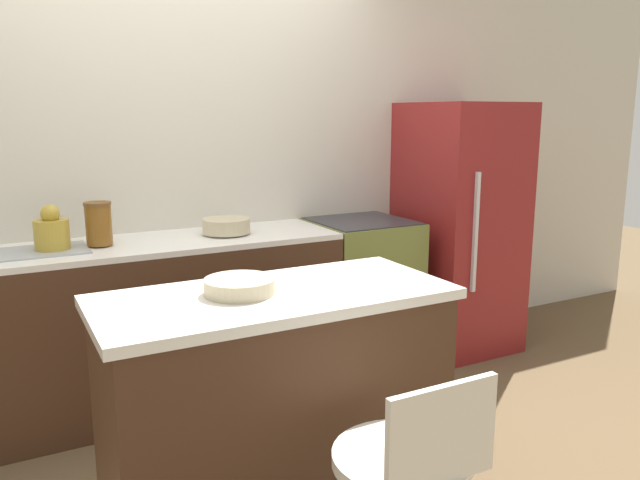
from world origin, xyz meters
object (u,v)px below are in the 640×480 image
object	(u,v)px
refrigerator	(459,228)
mixing_bowl	(226,226)
oven_range	(361,292)
kettle	(52,231)

from	to	relation	value
refrigerator	mixing_bowl	world-z (taller)	refrigerator
oven_range	mixing_bowl	bearing A→B (deg)	179.80
refrigerator	mixing_bowl	size ratio (longest dim) A/B	6.23
refrigerator	kettle	xyz separation A→B (m)	(-2.50, 0.06, 0.19)
oven_range	kettle	xyz separation A→B (m)	(-1.77, 0.00, 0.55)
kettle	refrigerator	bearing A→B (deg)	-1.28
oven_range	mixing_bowl	distance (m)	1.01
refrigerator	kettle	distance (m)	2.51
oven_range	kettle	world-z (taller)	kettle
kettle	mixing_bowl	world-z (taller)	kettle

